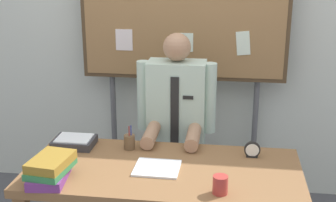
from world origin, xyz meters
name	(u,v)px	position (x,y,z in m)	size (l,w,h in m)	color
back_wall	(186,30)	(0.00, 1.24, 1.35)	(6.40, 0.08, 2.70)	silver
desk	(164,182)	(0.00, 0.00, 0.65)	(1.60, 0.76, 0.74)	brown
person	(176,140)	(0.00, 0.62, 0.66)	(0.55, 0.56, 1.43)	#2D2D33
bulletin_board	(184,15)	(0.00, 1.03, 1.50)	(1.57, 0.09, 2.05)	#4C3823
book_stack	(50,169)	(-0.59, -0.24, 0.81)	(0.23, 0.31, 0.14)	#72337F
open_notebook	(157,168)	(-0.04, -0.02, 0.75)	(0.26, 0.24, 0.01)	white
desk_clock	(252,150)	(0.52, 0.22, 0.79)	(0.10, 0.04, 0.10)	black
coffee_mug	(220,185)	(0.34, -0.26, 0.79)	(0.08, 0.08, 0.10)	#B23833
pen_holder	(129,142)	(-0.25, 0.24, 0.79)	(0.07, 0.07, 0.16)	brown
paper_tray	(74,142)	(-0.62, 0.24, 0.77)	(0.26, 0.20, 0.06)	#333338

